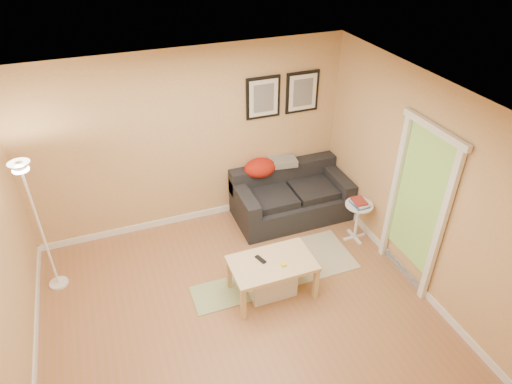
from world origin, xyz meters
TOP-DOWN VIEW (x-y plane):
  - floor at (0.00, 0.00)m, footprint 4.50×4.50m
  - ceiling at (0.00, 0.00)m, footprint 4.50×4.50m
  - wall_back at (0.00, 2.00)m, footprint 4.50×0.00m
  - wall_right at (2.25, 0.00)m, footprint 0.00×4.00m
  - baseboard_back at (0.00, 1.99)m, footprint 4.50×0.02m
  - baseboard_left at (-2.24, 0.00)m, footprint 0.02×4.00m
  - baseboard_right at (2.24, 0.00)m, footprint 0.02×4.00m
  - sofa at (1.38, 1.53)m, footprint 1.70×0.90m
  - red_throw at (0.98, 1.83)m, footprint 0.48×0.36m
  - plaid_throw at (1.36, 1.86)m, footprint 0.45×0.32m
  - framed_print_left at (1.08, 1.98)m, footprint 0.50×0.04m
  - framed_print_right at (1.68, 1.98)m, footprint 0.50×0.04m
  - area_rug at (1.15, 0.55)m, footprint 1.25×0.85m
  - green_runner at (-0.12, 0.32)m, footprint 0.70×0.50m
  - coffee_table at (0.49, 0.14)m, footprint 1.04×0.67m
  - remote_control at (0.37, 0.22)m, footprint 0.10×0.17m
  - tape_roll at (0.59, 0.04)m, footprint 0.07×0.07m
  - storage_bin at (0.49, 0.17)m, footprint 0.58×0.42m
  - side_table at (2.02, 0.71)m, footprint 0.39×0.39m
  - book_stack at (2.01, 0.70)m, footprint 0.21×0.26m
  - floor_lamp at (-2.00, 1.23)m, footprint 0.23×0.23m
  - doorway at (2.20, -0.15)m, footprint 0.12×1.01m

SIDE VIEW (x-z plane):
  - floor at x=0.00m, z-range 0.00..0.00m
  - area_rug at x=1.15m, z-range 0.00..0.01m
  - green_runner at x=-0.12m, z-range 0.00..0.01m
  - baseboard_back at x=0.00m, z-range 0.00..0.10m
  - baseboard_left at x=-2.24m, z-range 0.00..0.10m
  - baseboard_right at x=2.24m, z-range 0.00..0.10m
  - storage_bin at x=0.49m, z-range 0.00..0.36m
  - coffee_table at x=0.49m, z-range 0.00..0.50m
  - side_table at x=2.02m, z-range 0.00..0.59m
  - sofa at x=1.38m, z-range 0.00..0.75m
  - remote_control at x=0.37m, z-range 0.50..0.52m
  - tape_roll at x=0.59m, z-range 0.50..0.53m
  - book_stack at x=2.01m, z-range 0.59..0.67m
  - red_throw at x=0.98m, z-range 0.63..0.91m
  - plaid_throw at x=1.36m, z-range 0.73..0.83m
  - floor_lamp at x=-2.00m, z-range -0.05..1.75m
  - doorway at x=2.20m, z-range -0.04..2.09m
  - wall_back at x=0.00m, z-range -0.95..3.55m
  - wall_right at x=2.25m, z-range -0.70..3.30m
  - framed_print_left at x=1.08m, z-range 1.50..2.10m
  - framed_print_right at x=1.68m, z-range 1.50..2.10m
  - ceiling at x=0.00m, z-range 2.60..2.60m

